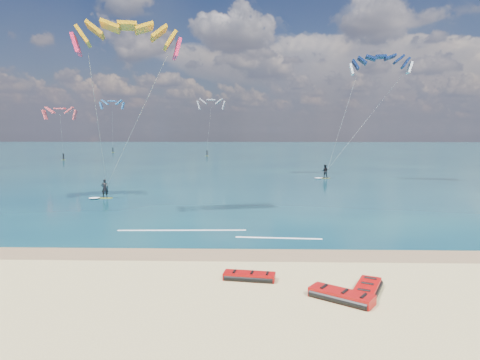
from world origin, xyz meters
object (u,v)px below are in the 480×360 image
Objects in this scene: packed_kite_left at (249,280)px; packed_kite_right at (367,294)px; kitesurfer_far at (353,112)px; packed_kite_mid at (341,300)px; kitesurfer_main at (115,112)px.

packed_kite_left is 0.97× the size of packed_kite_right.
packed_kite_right is at bearing -116.09° from kitesurfer_far.
kitesurfer_far is (12.73, 36.43, 8.55)m from packed_kite_left.
packed_kite_mid is 1.07× the size of packed_kite_right.
packed_kite_right is 39.68m from kitesurfer_far.
packed_kite_left is 0.15× the size of kitesurfer_far.
kitesurfer_main is at bearing 64.54° from packed_kite_right.
kitesurfer_main reaches higher than packed_kite_mid.
packed_kite_left is 39.53m from kitesurfer_far.
packed_kite_mid is at bearing -59.53° from kitesurfer_main.
packed_kite_right is (4.64, -1.45, 0.00)m from packed_kite_left.
kitesurfer_main is at bearing -155.64° from kitesurfer_far.
kitesurfer_main is (-15.80, 18.96, 7.85)m from packed_kite_right.
packed_kite_left is at bearing -123.30° from kitesurfer_far.
packed_kite_left is 4.11m from packed_kite_mid.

